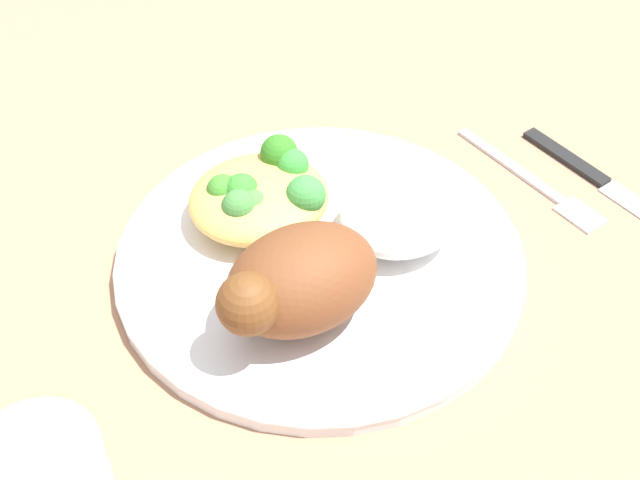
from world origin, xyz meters
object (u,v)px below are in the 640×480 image
(plate, at_px, (320,257))
(roasted_chicken, at_px, (296,282))
(mac_cheese_with_broccoli, at_px, (261,194))
(fork, at_px, (535,181))
(rice_pile, at_px, (399,216))
(knife, at_px, (605,182))

(plate, height_order, roasted_chicken, roasted_chicken)
(mac_cheese_with_broccoli, height_order, fork, mac_cheese_with_broccoli)
(rice_pile, relative_size, knife, 0.44)
(mac_cheese_with_broccoli, height_order, knife, mac_cheese_with_broccoli)
(plate, relative_size, rice_pile, 3.36)
(plate, xyz_separation_m, roasted_chicken, (0.04, 0.04, 0.04))
(knife, bearing_deg, fork, -32.23)
(rice_pile, distance_m, fork, 0.13)
(plate, xyz_separation_m, mac_cheese_with_broccoli, (0.02, -0.05, 0.02))
(rice_pile, relative_size, fork, 0.59)
(mac_cheese_with_broccoli, bearing_deg, rice_pile, 137.29)
(rice_pile, bearing_deg, roasted_chicken, 17.46)
(fork, bearing_deg, mac_cheese_with_broccoli, -17.65)
(plate, bearing_deg, mac_cheese_with_broccoli, -72.98)
(roasted_chicken, relative_size, knife, 0.58)
(roasted_chicken, distance_m, rice_pile, 0.10)
(fork, bearing_deg, roasted_chicken, 8.17)
(fork, distance_m, knife, 0.05)
(plate, height_order, fork, plate)
(knife, bearing_deg, roasted_chicken, 0.94)
(plate, height_order, rice_pile, rice_pile)
(rice_pile, xyz_separation_m, fork, (-0.13, -0.00, -0.03))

